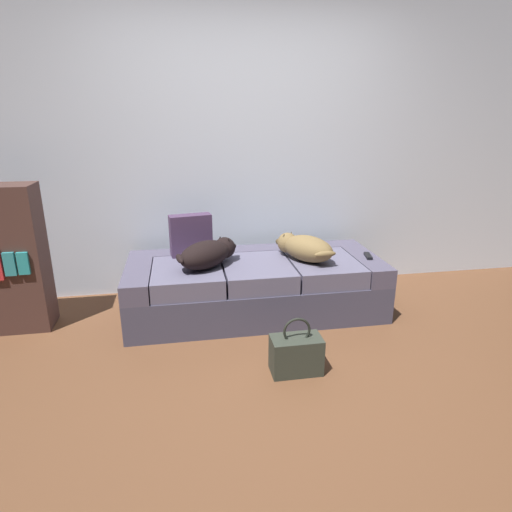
# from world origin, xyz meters

# --- Properties ---
(ground_plane) EXTENTS (10.00, 10.00, 0.00)m
(ground_plane) POSITION_xyz_m (0.00, 0.00, 0.00)
(ground_plane) COLOR brown
(back_wall) EXTENTS (6.40, 0.10, 2.80)m
(back_wall) POSITION_xyz_m (0.00, 1.71, 1.40)
(back_wall) COLOR silver
(back_wall) RESTS_ON ground
(couch) EXTENTS (2.04, 0.86, 0.45)m
(couch) POSITION_xyz_m (0.00, 1.08, 0.22)
(couch) COLOR #444358
(couch) RESTS_ON ground
(dog_dark) EXTENTS (0.54, 0.49, 0.21)m
(dog_dark) POSITION_xyz_m (-0.38, 0.99, 0.55)
(dog_dark) COLOR black
(dog_dark) RESTS_ON couch
(dog_tan) EXTENTS (0.47, 0.55, 0.20)m
(dog_tan) POSITION_xyz_m (0.39, 1.02, 0.55)
(dog_tan) COLOR olive
(dog_tan) RESTS_ON couch
(tv_remote) EXTENTS (0.07, 0.16, 0.02)m
(tv_remote) POSITION_xyz_m (0.93, 0.99, 0.46)
(tv_remote) COLOR black
(tv_remote) RESTS_ON couch
(throw_pillow) EXTENTS (0.36, 0.17, 0.34)m
(throw_pillow) POSITION_xyz_m (-0.50, 1.31, 0.62)
(throw_pillow) COLOR #47314F
(throw_pillow) RESTS_ON couch
(handbag) EXTENTS (0.32, 0.18, 0.38)m
(handbag) POSITION_xyz_m (0.10, 0.15, 0.13)
(handbag) COLOR #32382E
(handbag) RESTS_ON ground
(bookshelf) EXTENTS (0.56, 0.30, 1.10)m
(bookshelf) POSITION_xyz_m (-1.87, 1.11, 0.55)
(bookshelf) COLOR #4B302A
(bookshelf) RESTS_ON ground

